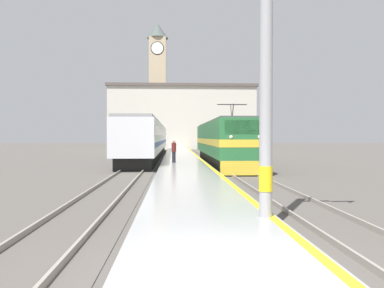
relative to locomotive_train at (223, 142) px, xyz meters
name	(u,v)px	position (x,y,z in m)	size (l,w,h in m)	color
ground_plane	(182,160)	(-3.22, 5.61, -1.80)	(200.00, 200.00, 0.00)	#514C47
platform	(183,162)	(-3.21, 0.61, -1.62)	(3.35, 140.00, 0.36)	#999999
rail_track_near	(222,164)	(0.00, 0.61, -1.77)	(2.84, 140.00, 0.16)	#514C47
rail_track_far	(141,164)	(-6.63, 0.61, -1.77)	(2.83, 140.00, 0.16)	#514C47
locomotive_train	(223,142)	(0.00, 0.00, 0.00)	(2.92, 19.06, 4.47)	black
passenger_train	(150,139)	(-6.63, 11.64, 0.20)	(2.92, 37.07, 3.68)	black
catenary_mast	(268,52)	(-1.77, -21.34, 2.45)	(2.13, 0.32, 7.98)	#9E9EA3
person_on_platform	(174,151)	(-3.97, -2.64, -0.57)	(0.34, 0.34, 1.67)	#23232D
clock_tower	(158,82)	(-7.33, 50.38, 12.19)	(4.44, 4.44, 26.45)	tan
station_building	(182,118)	(-2.39, 40.13, 4.06)	(26.89, 9.61, 11.66)	beige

